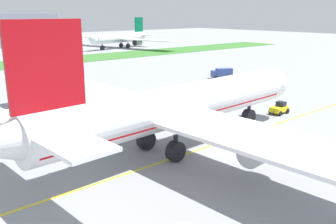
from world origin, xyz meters
name	(u,v)px	position (x,y,z in m)	size (l,w,h in m)	color
ground_plane	(222,153)	(0.00, 0.00, 0.00)	(600.00, 600.00, 0.00)	gray
apron_taxi_line	(207,147)	(0.00, 2.82, 0.00)	(280.00, 0.36, 0.01)	yellow
airliner_foreground	(175,107)	(-4.14, 5.07, 6.10)	(54.17, 85.82, 17.96)	white
pushback_tug	(279,108)	(23.62, 6.46, 1.02)	(5.62, 2.58, 2.25)	yellow
ground_crew_wingwalker_port	(263,130)	(9.85, 0.45, 1.02)	(0.45, 0.51, 1.68)	black
service_truck_baggage_loader	(222,73)	(45.07, 39.71, 1.54)	(6.47, 4.63, 2.81)	#33478C
parked_airliner_far_centre	(121,38)	(75.53, 137.58, 5.42)	(43.77, 69.18, 15.99)	white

